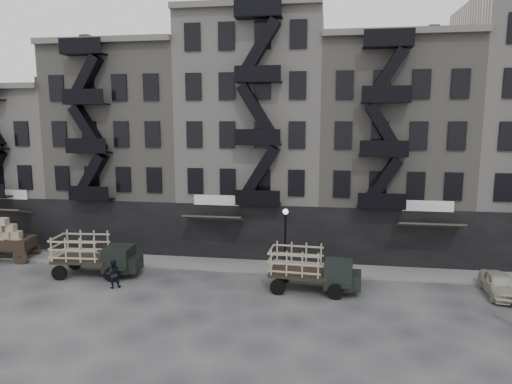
# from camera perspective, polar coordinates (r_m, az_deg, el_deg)

# --- Properties ---
(ground) EXTENTS (140.00, 140.00, 0.00)m
(ground) POSITION_cam_1_polar(r_m,az_deg,el_deg) (27.76, -3.19, -11.67)
(ground) COLOR #38383A
(ground) RESTS_ON ground
(sidewalk) EXTENTS (55.00, 2.50, 0.15)m
(sidewalk) POSITION_cam_1_polar(r_m,az_deg,el_deg) (31.20, -1.73, -9.14)
(sidewalk) COLOR slate
(sidewalk) RESTS_ON ground
(building_west) EXTENTS (10.00, 11.35, 13.20)m
(building_west) POSITION_cam_1_polar(r_m,az_deg,el_deg) (43.64, -26.96, 3.06)
(building_west) COLOR #A7A19A
(building_west) RESTS_ON ground
(building_midwest) EXTENTS (10.00, 11.35, 16.20)m
(building_midwest) POSITION_cam_1_polar(r_m,az_deg,el_deg) (38.53, -14.91, 5.31)
(building_midwest) COLOR slate
(building_midwest) RESTS_ON ground
(building_center) EXTENTS (10.00, 11.35, 18.20)m
(building_center) POSITION_cam_1_polar(r_m,az_deg,el_deg) (35.65, 0.01, 6.95)
(building_center) COLOR #A7A19A
(building_center) RESTS_ON ground
(building_mideast) EXTENTS (10.00, 11.35, 16.20)m
(building_mideast) POSITION_cam_1_polar(r_m,az_deg,el_deg) (35.56, 16.20, 4.97)
(building_mideast) COLOR slate
(building_mideast) RESTS_ON ground
(lamp_post) EXTENTS (0.36, 0.36, 4.28)m
(lamp_post) POSITION_cam_1_polar(r_m,az_deg,el_deg) (28.96, 3.69, -5.02)
(lamp_post) COLOR black
(lamp_post) RESTS_ON ground
(wagon) EXTENTS (3.80, 2.36, 3.04)m
(wagon) POSITION_cam_1_polar(r_m,az_deg,el_deg) (36.58, -28.73, -4.85)
(wagon) COLOR black
(wagon) RESTS_ON ground
(stake_truck_west) EXTENTS (5.48, 2.54, 2.69)m
(stake_truck_west) POSITION_cam_1_polar(r_m,az_deg,el_deg) (30.79, -19.53, -7.09)
(stake_truck_west) COLOR black
(stake_truck_west) RESTS_ON ground
(stake_truck_east) EXTENTS (5.28, 2.43, 2.59)m
(stake_truck_east) POSITION_cam_1_polar(r_m,az_deg,el_deg) (26.71, 6.98, -9.21)
(stake_truck_east) COLOR black
(stake_truck_east) RESTS_ON ground
(car_east) EXTENTS (1.69, 3.84, 1.28)m
(car_east) POSITION_cam_1_polar(r_m,az_deg,el_deg) (29.55, 28.11, -10.15)
(car_east) COLOR #B1AD9F
(car_east) RESTS_ON ground
(pedestrian_mid) EXTENTS (1.04, 0.96, 1.71)m
(pedestrian_mid) POSITION_cam_1_polar(r_m,az_deg,el_deg) (28.48, -17.43, -9.72)
(pedestrian_mid) COLOR black
(pedestrian_mid) RESTS_ON ground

